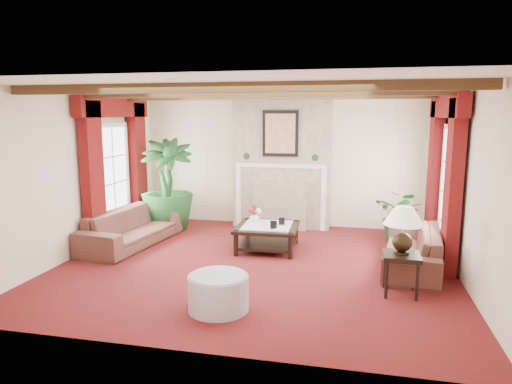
% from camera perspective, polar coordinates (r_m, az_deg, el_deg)
% --- Properties ---
extents(floor, '(6.00, 6.00, 0.00)m').
position_cam_1_polar(floor, '(7.25, -0.10, -9.03)').
color(floor, '#4F0E14').
rests_on(floor, ground).
extents(ceiling, '(6.00, 6.00, 0.00)m').
position_cam_1_polar(ceiling, '(6.88, -0.11, 12.79)').
color(ceiling, white).
rests_on(ceiling, floor).
extents(back_wall, '(6.00, 0.02, 2.70)m').
position_cam_1_polar(back_wall, '(9.62, 3.44, 3.84)').
color(back_wall, beige).
rests_on(back_wall, ground).
extents(left_wall, '(0.02, 5.50, 2.70)m').
position_cam_1_polar(left_wall, '(8.13, -21.25, 2.12)').
color(left_wall, beige).
rests_on(left_wall, ground).
extents(right_wall, '(0.02, 5.50, 2.70)m').
position_cam_1_polar(right_wall, '(6.94, 24.85, 0.69)').
color(right_wall, beige).
rests_on(right_wall, ground).
extents(ceiling_beams, '(6.00, 3.00, 0.12)m').
position_cam_1_polar(ceiling_beams, '(6.88, -0.11, 12.29)').
color(ceiling_beams, '#352211').
rests_on(ceiling_beams, ceiling).
extents(fireplace, '(2.00, 0.52, 2.70)m').
position_cam_1_polar(fireplace, '(9.38, 3.33, 11.95)').
color(fireplace, tan).
rests_on(fireplace, ground).
extents(french_door_left, '(0.10, 1.10, 2.16)m').
position_cam_1_polar(french_door_left, '(8.90, -17.83, 7.96)').
color(french_door_left, white).
rests_on(french_door_left, ground).
extents(french_door_right, '(0.10, 1.10, 2.16)m').
position_cam_1_polar(french_door_right, '(7.85, 23.49, 7.45)').
color(french_door_right, white).
rests_on(french_door_right, ground).
extents(curtains_left, '(0.20, 2.40, 2.55)m').
position_cam_1_polar(curtains_left, '(8.85, -17.35, 10.70)').
color(curtains_left, '#560D0B').
rests_on(curtains_left, ground).
extents(curtains_right, '(0.20, 2.40, 2.55)m').
position_cam_1_polar(curtains_right, '(7.83, 22.90, 10.57)').
color(curtains_right, '#560D0B').
rests_on(curtains_right, ground).
extents(sofa_left, '(2.34, 1.18, 0.85)m').
position_cam_1_polar(sofa_left, '(8.49, -15.30, -3.61)').
color(sofa_left, '#320D18').
rests_on(sofa_left, ground).
extents(sofa_right, '(2.18, 1.09, 0.79)m').
position_cam_1_polar(sofa_right, '(7.43, 18.99, -5.91)').
color(sofa_right, '#320D18').
rests_on(sofa_right, ground).
extents(potted_palm, '(2.39, 2.61, 1.04)m').
position_cam_1_polar(potted_palm, '(9.41, -10.99, -1.58)').
color(potted_palm, black).
rests_on(potted_palm, ground).
extents(small_plant, '(1.76, 1.77, 0.76)m').
position_cam_1_polar(small_plant, '(8.81, 17.65, -3.53)').
color(small_plant, black).
rests_on(small_plant, ground).
extents(coffee_table, '(1.08, 1.08, 0.43)m').
position_cam_1_polar(coffee_table, '(7.96, 1.42, -5.71)').
color(coffee_table, black).
rests_on(coffee_table, ground).
extents(side_table, '(0.53, 0.53, 0.55)m').
position_cam_1_polar(side_table, '(6.32, 17.61, -9.75)').
color(side_table, black).
rests_on(side_table, ground).
extents(ottoman, '(0.73, 0.73, 0.43)m').
position_cam_1_polar(ottoman, '(5.62, -4.73, -12.45)').
color(ottoman, '#A29BB0').
rests_on(ottoman, ground).
extents(table_lamp, '(0.50, 0.50, 0.64)m').
position_cam_1_polar(table_lamp, '(6.15, 17.89, -4.51)').
color(table_lamp, black).
rests_on(table_lamp, side_table).
extents(flower_vase, '(0.20, 0.21, 0.17)m').
position_cam_1_polar(flower_vase, '(8.15, -0.20, -3.17)').
color(flower_vase, silver).
rests_on(flower_vase, coffee_table).
extents(book, '(0.21, 0.02, 0.29)m').
position_cam_1_polar(book, '(7.62, 2.45, -3.64)').
color(book, black).
rests_on(book, coffee_table).
extents(photo_frame_a, '(0.11, 0.02, 0.15)m').
position_cam_1_polar(photo_frame_a, '(7.63, 2.21, -4.15)').
color(photo_frame_a, black).
rests_on(photo_frame_a, coffee_table).
extents(photo_frame_b, '(0.11, 0.04, 0.14)m').
position_cam_1_polar(photo_frame_b, '(7.92, 3.24, -3.70)').
color(photo_frame_b, black).
rests_on(photo_frame_b, coffee_table).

